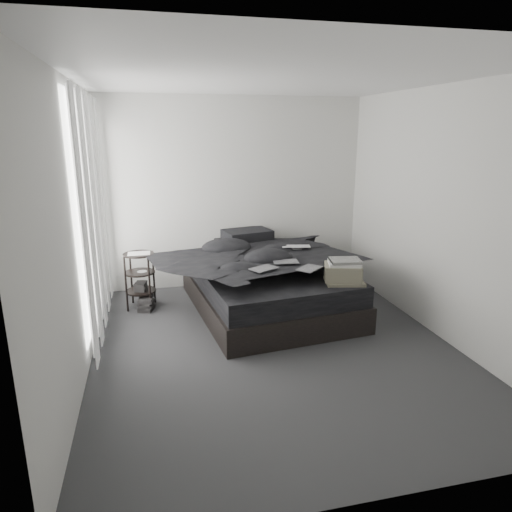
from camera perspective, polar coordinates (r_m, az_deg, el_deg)
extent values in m
cube|color=#313234|center=(4.79, 2.23, -11.20)|extent=(3.60, 4.20, 0.01)
cube|color=white|center=(4.31, 2.62, 21.46)|extent=(3.60, 4.20, 0.01)
cube|color=silver|center=(6.39, -2.69, 7.81)|extent=(3.60, 0.01, 2.60)
cube|color=silver|center=(2.48, 15.58, -5.16)|extent=(3.60, 0.01, 2.60)
cube|color=silver|center=(4.26, -21.65, 2.86)|extent=(0.01, 4.20, 2.60)
cube|color=silver|center=(5.14, 22.18, 4.82)|extent=(0.01, 4.20, 2.60)
cube|color=white|center=(5.12, -20.13, 5.55)|extent=(0.02, 2.00, 2.30)
cube|color=white|center=(5.13, -19.51, 4.82)|extent=(0.06, 2.12, 2.48)
cube|color=black|center=(5.68, 1.40, -5.14)|extent=(1.91, 2.39, 0.30)
cube|color=black|center=(5.59, 1.42, -2.56)|extent=(1.84, 2.31, 0.24)
imported|color=black|center=(5.47, 1.64, -0.26)|extent=(1.83, 2.06, 0.26)
cube|color=black|center=(6.30, -1.82, 1.35)|extent=(0.71, 0.52, 0.15)
cube|color=black|center=(6.27, -1.11, 2.65)|extent=(0.70, 0.55, 0.14)
imported|color=silver|center=(5.69, 5.10, 1.78)|extent=(0.39, 0.30, 0.03)
cube|color=black|center=(4.86, 0.98, -0.65)|extent=(0.33, 0.29, 0.01)
cube|color=black|center=(5.12, 3.73, 0.22)|extent=(0.30, 0.21, 0.01)
cube|color=black|center=(4.89, 6.72, -0.50)|extent=(0.33, 0.32, 0.01)
cylinder|color=black|center=(5.84, -14.27, -3.02)|extent=(0.44, 0.44, 0.69)
cube|color=white|center=(5.73, -14.42, 0.27)|extent=(0.27, 0.20, 0.01)
cube|color=black|center=(5.81, -13.56, -5.84)|extent=(0.21, 0.26, 0.16)
cube|color=black|center=(5.23, 10.63, -7.17)|extent=(0.51, 0.45, 0.32)
cube|color=#63604E|center=(5.12, 10.91, -4.27)|extent=(0.47, 0.40, 0.25)
cube|color=#63604E|center=(5.06, 10.80, -2.00)|extent=(0.47, 0.42, 0.17)
cube|color=silver|center=(5.03, 10.96, -0.90)|extent=(0.39, 0.35, 0.03)
cube|color=silver|center=(5.01, 11.10, -0.58)|extent=(0.36, 0.31, 0.03)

